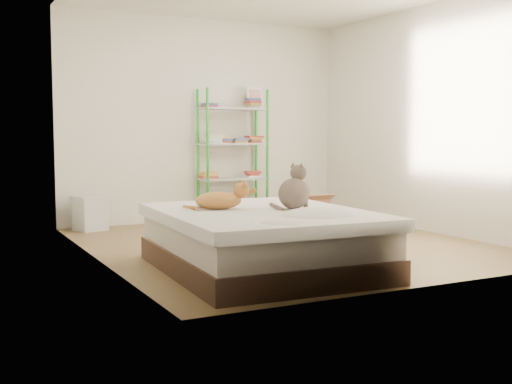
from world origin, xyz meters
TOP-DOWN VIEW (x-y plane):
  - room at (0.00, 0.00)m, footprint 3.81×4.21m
  - bed at (-0.81, -1.05)m, footprint 1.66×2.03m
  - orange_cat at (-1.09, -0.83)m, footprint 0.50×0.35m
  - grey_cat at (-0.53, -1.09)m, footprint 0.41×0.39m
  - shelf_unit at (0.31, 1.88)m, footprint 0.89×0.36m
  - cardboard_box at (0.62, 0.70)m, footprint 0.59×0.57m
  - white_bin at (-1.55, 1.85)m, footprint 0.43×0.41m

SIDE VIEW (x-z plane):
  - cardboard_box at x=0.62m, z-range -0.03..0.42m
  - white_bin at x=-1.55m, z-range 0.00..0.41m
  - bed at x=-0.81m, z-range 0.00..0.50m
  - orange_cat at x=-1.09m, z-range 0.50..0.68m
  - grey_cat at x=-0.53m, z-range 0.50..0.87m
  - shelf_unit at x=0.31m, z-range 0.00..1.75m
  - room at x=0.00m, z-range 0.00..2.61m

